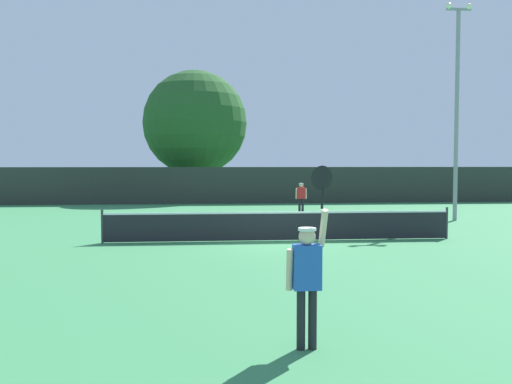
% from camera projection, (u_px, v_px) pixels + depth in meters
% --- Properties ---
extents(ground_plane, '(120.00, 120.00, 0.00)m').
position_uv_depth(ground_plane, '(279.00, 241.00, 18.06)').
color(ground_plane, '#387F4C').
extents(tennis_net, '(11.50, 0.08, 1.07)m').
position_uv_depth(tennis_net, '(279.00, 225.00, 18.03)').
color(tennis_net, '#232328').
rests_on(tennis_net, ground).
extents(perimeter_fence, '(39.82, 0.12, 2.31)m').
position_uv_depth(perimeter_fence, '(244.00, 185.00, 34.60)').
color(perimeter_fence, '#2D332D').
rests_on(perimeter_fence, ground).
extents(player_serving, '(0.67, 0.40, 2.53)m').
position_uv_depth(player_serving, '(308.00, 269.00, 7.49)').
color(player_serving, blue).
rests_on(player_serving, ground).
extents(player_receiving, '(0.57, 0.23, 1.54)m').
position_uv_depth(player_receiving, '(301.00, 195.00, 27.63)').
color(player_receiving, red).
rests_on(player_receiving, ground).
extents(tennis_ball, '(0.07, 0.07, 0.07)m').
position_uv_depth(tennis_ball, '(260.00, 231.00, 20.32)').
color(tennis_ball, '#CCE033').
rests_on(tennis_ball, ground).
extents(light_pole, '(1.18, 0.28, 9.54)m').
position_uv_depth(light_pole, '(457.00, 100.00, 24.14)').
color(light_pole, gray).
rests_on(light_pole, ground).
extents(large_tree, '(7.36, 7.36, 9.08)m').
position_uv_depth(large_tree, '(195.00, 123.00, 38.75)').
color(large_tree, brown).
rests_on(large_tree, ground).
extents(parked_car_near, '(2.22, 4.33, 1.69)m').
position_uv_depth(parked_car_near, '(318.00, 186.00, 43.40)').
color(parked_car_near, '#B7B7BC').
rests_on(parked_car_near, ground).
extents(parked_car_mid, '(2.39, 4.40, 1.69)m').
position_uv_depth(parked_car_mid, '(367.00, 185.00, 43.52)').
color(parked_car_mid, '#B7B7BC').
rests_on(parked_car_mid, ground).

